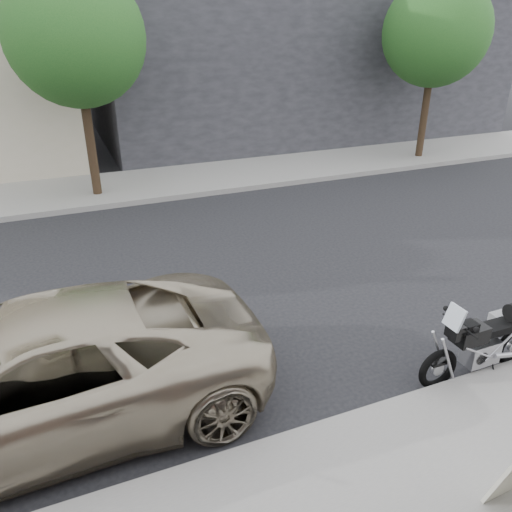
# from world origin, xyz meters

# --- Properties ---
(ground) EXTENTS (120.00, 120.00, 0.00)m
(ground) POSITION_xyz_m (0.00, 0.00, 0.00)
(ground) COLOR black
(ground) RESTS_ON ground
(far_sidewalk) EXTENTS (44.00, 3.00, 0.15)m
(far_sidewalk) POSITION_xyz_m (0.00, -6.50, 0.07)
(far_sidewalk) COLOR gray
(far_sidewalk) RESTS_ON ground
(far_building_dark) EXTENTS (16.00, 11.00, 7.00)m
(far_building_dark) POSITION_xyz_m (-7.00, -13.50, 3.50)
(far_building_dark) COLOR #27272C
(far_building_dark) RESTS_ON ground
(street_tree_left) EXTENTS (3.40, 3.40, 5.70)m
(street_tree_left) POSITION_xyz_m (-9.00, -6.00, 4.14)
(street_tree_left) COLOR #322417
(street_tree_left) RESTS_ON far_sidewalk
(street_tree_mid) EXTENTS (3.40, 3.40, 5.70)m
(street_tree_mid) POSITION_xyz_m (2.00, -6.00, 4.14)
(street_tree_mid) COLOR #322417
(street_tree_mid) RESTS_ON far_sidewalk
(motorcycle) EXTENTS (1.96, 0.64, 1.24)m
(motorcycle) POSITION_xyz_m (-2.13, 3.88, 0.54)
(motorcycle) COLOR black
(motorcycle) RESTS_ON ground
(minivan) EXTENTS (5.59, 2.67, 1.54)m
(minivan) POSITION_xyz_m (3.63, 2.60, 0.77)
(minivan) COLOR tan
(minivan) RESTS_ON ground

